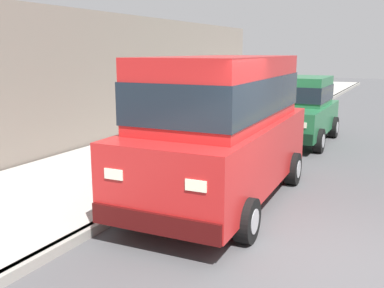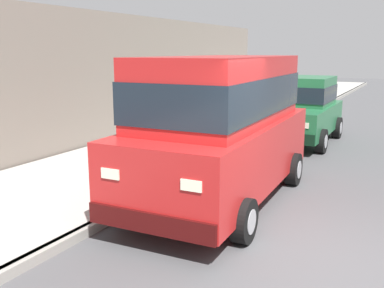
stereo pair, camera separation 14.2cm
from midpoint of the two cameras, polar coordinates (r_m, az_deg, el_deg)
ground_plane at (r=5.94m, az=16.46°, el=-14.51°), size 80.00×80.00×0.00m
curb at (r=7.12m, az=-10.02°, el=-9.04°), size 0.16×64.00×0.14m
sidewalk at (r=8.27m, az=-20.12°, el=-6.57°), size 3.60×64.00×0.14m
car_red_van at (r=7.53m, az=3.43°, el=2.76°), size 2.26×4.97×2.52m
car_green_hatchback at (r=13.08m, az=13.42°, el=4.56°), size 1.97×3.81×1.88m
dog_white at (r=9.67m, az=-4.95°, el=-1.01°), size 0.56×0.58×0.49m
building_facade at (r=13.13m, az=-10.51°, el=8.44°), size 0.50×20.00×3.65m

